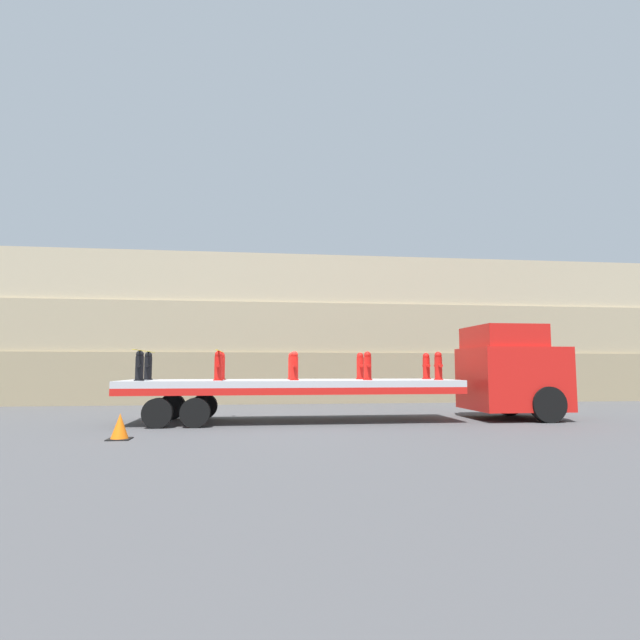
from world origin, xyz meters
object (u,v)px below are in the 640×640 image
fire_hydrant_black_near_0 (140,366)px  fire_hydrant_red_near_2 (294,366)px  fire_hydrant_red_far_2 (292,366)px  flatbed_trailer (279,387)px  fire_hydrant_red_far_1 (221,366)px  traffic_cone (120,427)px  truck_cab (514,371)px  fire_hydrant_red_near_3 (368,366)px  fire_hydrant_red_near_4 (438,366)px  fire_hydrant_red_near_1 (218,366)px  fire_hydrant_black_far_0 (148,366)px  fire_hydrant_red_far_3 (360,366)px  fire_hydrant_red_far_4 (426,366)px

fire_hydrant_black_near_0 → fire_hydrant_red_near_2: (4.41, 0.00, 0.00)m
fire_hydrant_red_far_2 → flatbed_trailer: bearing=-127.5°
fire_hydrant_red_far_1 → traffic_cone: bearing=-117.3°
truck_cab → fire_hydrant_black_near_0: size_ratio=3.47×
flatbed_trailer → fire_hydrant_red_near_3: fire_hydrant_red_near_3 is taller
truck_cab → fire_hydrant_red_near_4: bearing=-168.5°
fire_hydrant_red_far_1 → fire_hydrant_red_near_2: 2.47m
traffic_cone → fire_hydrant_red_near_1: bearing=54.0°
fire_hydrant_red_near_4 → truck_cab: bearing=11.5°
fire_hydrant_black_near_0 → fire_hydrant_black_far_0: 1.11m
fire_hydrant_red_near_3 → fire_hydrant_black_near_0: bearing=180.0°
fire_hydrant_red_near_2 → fire_hydrant_red_far_3: bearing=26.7°
fire_hydrant_red_far_3 → fire_hydrant_red_near_4: 2.47m
fire_hydrant_red_near_3 → fire_hydrant_red_near_4: same height
fire_hydrant_red_far_1 → fire_hydrant_red_far_3: bearing=0.0°
fire_hydrant_red_near_1 → fire_hydrant_red_far_2: 2.47m
fire_hydrant_red_near_4 → fire_hydrant_red_far_4: size_ratio=1.00×
fire_hydrant_black_far_0 → fire_hydrant_red_far_3: bearing=0.0°
flatbed_trailer → fire_hydrant_red_near_2: (0.43, -0.56, 0.62)m
fire_hydrant_red_far_3 → traffic_cone: fire_hydrant_red_far_3 is taller
fire_hydrant_red_near_1 → fire_hydrant_red_far_1: bearing=90.0°
fire_hydrant_red_far_1 → fire_hydrant_red_far_3: (4.41, 0.00, 0.00)m
fire_hydrant_red_near_2 → fire_hydrant_red_far_2: same height
truck_cab → fire_hydrant_red_near_4: (-2.73, -0.56, 0.16)m
fire_hydrant_black_far_0 → traffic_cone: (0.23, -3.82, -1.39)m
fire_hydrant_red_far_3 → traffic_cone: size_ratio=1.44×
fire_hydrant_red_near_1 → fire_hydrant_red_far_3: (4.41, 1.11, 0.00)m
fire_hydrant_red_far_1 → traffic_cone: 4.52m
fire_hydrant_red_near_3 → fire_hydrant_red_far_3: bearing=90.0°
fire_hydrant_red_near_1 → fire_hydrant_red_near_2: 2.21m
fire_hydrant_red_far_1 → fire_hydrant_red_near_4: bearing=-9.5°
fire_hydrant_red_near_4 → fire_hydrant_red_far_4: same height
fire_hydrant_black_near_0 → truck_cab: bearing=2.8°
truck_cab → traffic_cone: size_ratio=5.00×
fire_hydrant_black_far_0 → fire_hydrant_red_far_1: size_ratio=1.00×
fire_hydrant_black_far_0 → fire_hydrant_red_far_1: same height
fire_hydrant_red_near_4 → traffic_cone: 9.11m
flatbed_trailer → traffic_cone: 5.03m
fire_hydrant_black_far_0 → fire_hydrant_red_far_4: bearing=0.0°
fire_hydrant_red_near_3 → fire_hydrant_red_far_3: same height
flatbed_trailer → fire_hydrant_red_far_3: 2.76m
fire_hydrant_red_near_1 → fire_hydrant_red_far_1: 1.11m
fire_hydrant_red_near_4 → fire_hydrant_red_near_3: bearing=180.0°
fire_hydrant_red_near_3 → fire_hydrant_red_near_4: size_ratio=1.00×
fire_hydrant_red_far_2 → fire_hydrant_red_near_4: bearing=-14.1°
truck_cab → fire_hydrant_red_near_1: size_ratio=3.47×
fire_hydrant_red_far_3 → fire_hydrant_red_near_4: same height
fire_hydrant_red_near_3 → fire_hydrant_red_far_3: size_ratio=1.00×
truck_cab → fire_hydrant_red_far_4: 2.79m
fire_hydrant_red_near_1 → fire_hydrant_red_far_1: size_ratio=1.00×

